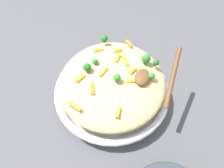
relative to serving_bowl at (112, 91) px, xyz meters
name	(u,v)px	position (x,y,z in m)	size (l,w,h in m)	color
ground_plane	(112,96)	(0.00, 0.00, -0.03)	(2.40, 2.40, 0.00)	#4C4C51
serving_bowl	(112,91)	(0.00, 0.00, 0.00)	(0.34, 0.34, 0.05)	silver
pasta_mound	(112,82)	(0.00, 0.00, 0.05)	(0.31, 0.30, 0.07)	#D1BA7A
carrot_piece_0	(104,71)	(0.00, -0.02, 0.09)	(0.03, 0.01, 0.01)	orange
carrot_piece_1	(132,71)	(-0.03, 0.05, 0.08)	(0.03, 0.01, 0.01)	orange
carrot_piece_2	(80,78)	(0.04, -0.08, 0.08)	(0.03, 0.01, 0.01)	orange
carrot_piece_3	(118,50)	(-0.09, -0.01, 0.08)	(0.02, 0.01, 0.01)	orange
carrot_piece_4	(134,82)	(0.00, 0.06, 0.08)	(0.04, 0.01, 0.01)	orange
carrot_piece_5	(99,50)	(-0.08, -0.07, 0.08)	(0.03, 0.01, 0.01)	orange
carrot_piece_6	(92,89)	(0.06, -0.03, 0.08)	(0.04, 0.01, 0.01)	orange
carrot_piece_7	(125,60)	(-0.06, 0.02, 0.08)	(0.04, 0.01, 0.01)	orange
carrot_piece_8	(129,43)	(-0.13, 0.01, 0.08)	(0.03, 0.01, 0.01)	orange
carrot_piece_9	(117,58)	(-0.06, -0.01, 0.08)	(0.03, 0.01, 0.01)	orange
carrot_piece_10	(118,112)	(0.10, 0.05, 0.08)	(0.03, 0.01, 0.01)	orange
carrot_piece_11	(74,106)	(0.12, -0.06, 0.08)	(0.04, 0.01, 0.01)	orange
broccoli_floret_0	(117,78)	(0.01, 0.02, 0.10)	(0.02, 0.02, 0.03)	#377928
broccoli_floret_1	(146,59)	(-0.08, 0.07, 0.09)	(0.03, 0.03, 0.03)	#296820
broccoli_floret_2	(156,63)	(-0.08, 0.10, 0.09)	(0.02, 0.02, 0.02)	#205B1C
broccoli_floret_3	(104,39)	(-0.12, -0.06, 0.09)	(0.02, 0.02, 0.03)	#205B1C
broccoli_floret_4	(87,67)	(0.01, -0.07, 0.09)	(0.02, 0.02, 0.03)	#205B1C
broccoli_floret_5	(151,76)	(-0.03, 0.10, 0.09)	(0.02, 0.02, 0.02)	#377928
broccoli_floret_6	(95,62)	(-0.02, -0.06, 0.09)	(0.02, 0.02, 0.02)	#296820
serving_spoon	(153,77)	(-0.02, 0.10, 0.10)	(0.15, 0.10, 0.07)	brown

